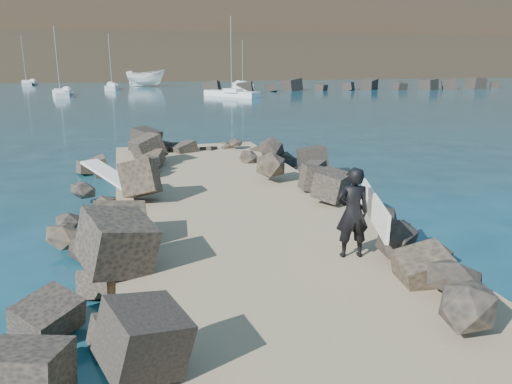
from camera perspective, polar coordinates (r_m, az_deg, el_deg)
ground at (r=12.19m, az=-1.24°, el=-5.65°), size 800.00×800.00×0.00m
jetty at (r=10.29m, az=1.47°, el=-7.87°), size 6.00×26.00×0.60m
riprap_left at (r=10.30m, az=-15.13°, el=-7.17°), size 2.60×22.00×1.00m
riprap_right at (r=11.74m, az=14.49°, el=-4.37°), size 2.60×22.00×1.00m
breakwater_secondary at (r=76.18m, az=14.84°, el=11.69°), size 52.00×4.00×1.20m
headland at (r=171.95m, az=-11.51°, el=18.58°), size 360.00×140.00×32.00m
surfboard_resting at (r=14.69m, az=-16.39°, el=1.54°), size 1.63×2.12×0.07m
boat_imported at (r=84.24m, az=-12.52°, el=12.59°), size 7.18×5.73×2.64m
surfer_with_board at (r=9.64m, az=11.31°, el=-2.26°), size 1.12×2.12×1.76m
sailboat_f at (r=112.75m, az=5.71°, el=12.88°), size 1.20×4.99×6.21m
sailboat_a at (r=63.75m, az=-21.46°, el=10.40°), size 2.52×6.83×8.10m
sailboat_b at (r=76.77m, az=-16.12°, el=11.44°), size 2.00×6.61×7.91m
sailboat_c at (r=59.94m, az=-2.78°, el=11.17°), size 5.74×7.29×9.20m
sailboat_d at (r=80.00m, az=-1.52°, el=12.13°), size 2.01×6.06×7.29m
sailboat_e at (r=92.08m, az=-24.76°, el=11.17°), size 2.57×6.86×8.13m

